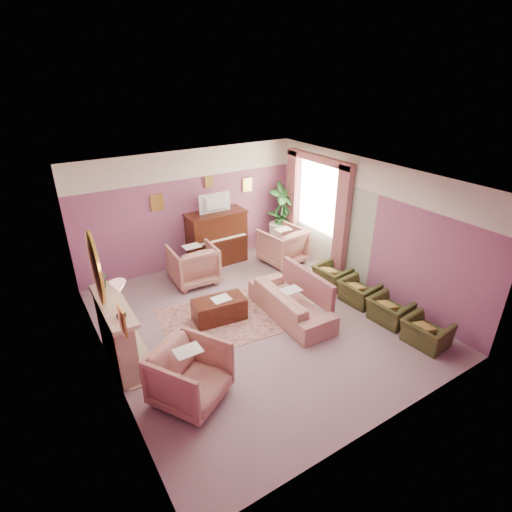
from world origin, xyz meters
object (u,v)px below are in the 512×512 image
side_table (278,235)px  floral_armchair_left (193,262)px  olive_chair_c (359,289)px  olive_chair_d (332,273)px  olive_chair_b (390,307)px  sofa (291,297)px  piano (217,239)px  television (216,202)px  olive_chair_a (427,329)px  floral_armchair_front (190,372)px  floral_armchair_right (283,244)px  coffee_table (219,310)px

side_table → floral_armchair_left: bearing=-169.0°
olive_chair_c → olive_chair_d: bearing=90.0°
floral_armchair_left → olive_chair_b: bearing=-53.8°
sofa → olive_chair_d: 1.55m
piano → sofa: 2.87m
television → olive_chair_b: bearing=-67.9°
television → olive_chair_a: bearing=-71.4°
floral_armchair_front → olive_chair_c: 4.08m
television → olive_chair_b: 4.50m
side_table → olive_chair_a: bearing=-92.2°
olive_chair_c → piano: bearing=116.7°
piano → floral_armchair_right: size_ratio=1.40×
piano → side_table: 1.83m
floral_armchair_right → olive_chair_d: bearing=-81.3°
piano → olive_chair_d: (1.62, -2.40, -0.33)m
floral_armchair_front → olive_chair_b: 4.04m
sofa → television: bearing=92.9°
olive_chair_b → television: bearing=112.1°
piano → television: bearing=-90.0°
floral_armchair_left → olive_chair_c: 3.66m
coffee_table → floral_armchair_front: size_ratio=1.00×
piano → olive_chair_a: piano is taller
floral_armchair_right → side_table: bearing=61.3°
olive_chair_c → floral_armchair_right: bearing=95.7°
television → olive_chair_a: television is taller
piano → olive_chair_a: 5.14m
olive_chair_b → olive_chair_d: bearing=90.0°
floral_armchair_left → olive_chair_a: bearing=-59.4°
olive_chair_d → olive_chair_b: bearing=-90.0°
floral_armchair_front → side_table: bearing=41.9°
olive_chair_c → olive_chair_d: same height
olive_chair_a → side_table: size_ratio=1.06×
piano → floral_armchair_front: 4.54m
television → olive_chair_b: (1.62, -3.99, -1.28)m
floral_armchair_front → side_table: (4.21, 3.79, -0.15)m
floral_armchair_right → olive_chair_d: floral_armchair_right is taller
sofa → floral_armchair_left: floral_armchair_left is taller
coffee_table → floral_armchair_right: (2.50, 1.40, 0.27)m
piano → floral_armchair_left: 1.10m
piano → side_table: (1.81, -0.06, -0.30)m
piano → floral_armchair_left: (-0.91, -0.59, -0.15)m
piano → coffee_table: (-1.11, -2.24, -0.43)m
piano → olive_chair_b: 4.37m
television → side_table: (1.81, -0.01, -1.25)m
floral_armchair_right → olive_chair_a: (0.24, -4.02, -0.18)m
piano → side_table: piano is taller
coffee_table → olive_chair_a: (2.73, -2.62, 0.10)m
floral_armchair_right → side_table: floral_armchair_right is taller
piano → television: television is taller
coffee_table → floral_armchair_right: size_ratio=1.00×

